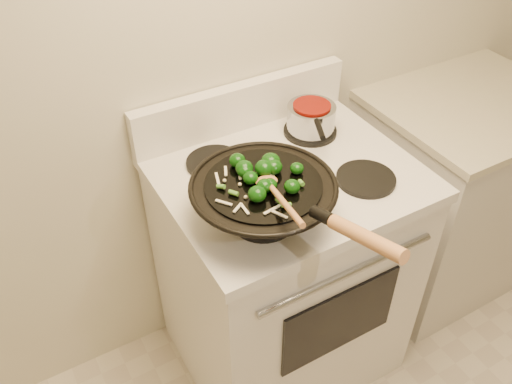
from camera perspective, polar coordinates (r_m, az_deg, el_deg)
stove at (r=1.98m, az=2.92°, el=-8.20°), size 0.78×0.67×1.08m
counter_unit at (r=2.46m, az=19.83°, el=-0.14°), size 0.74×0.62×0.91m
wok at (r=1.45m, az=0.88°, el=-0.82°), size 0.40×0.65×0.24m
stirfry at (r=1.42m, az=0.75°, el=2.03°), size 0.26×0.27×0.05m
wooden_spoon at (r=1.34m, az=2.10°, el=-0.07°), size 0.09×0.27×0.08m
saucepan at (r=1.82m, az=5.83°, el=7.79°), size 0.16×0.25×0.10m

